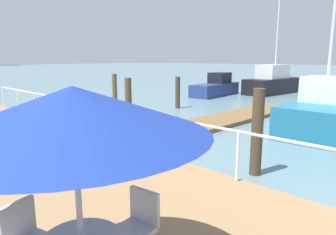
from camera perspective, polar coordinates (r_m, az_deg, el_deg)
name	(u,v)px	position (r m, az deg, el deg)	size (l,w,h in m)	color
ground_plane	(49,105)	(20.80, -21.39, 2.19)	(300.00, 300.00, 0.00)	slate
floating_dock	(218,121)	(14.07, 9.26, -0.69)	(12.82, 2.00, 0.18)	brown
boardwalk_railing	(142,120)	(8.23, -4.93, -0.56)	(0.06, 21.91, 1.08)	white
dock_piling_0	(257,132)	(7.87, 16.34, -2.70)	(0.29, 0.29, 2.19)	#473826
dock_piling_1	(178,93)	(18.04, 1.82, 4.70)	(0.28, 0.28, 1.87)	#473826
dock_piling_2	(115,95)	(15.67, -9.92, 4.13)	(0.25, 0.25, 2.16)	brown
dock_piling_3	(128,101)	(13.70, -7.43, 3.06)	(0.30, 0.30, 2.07)	brown
dock_piling_4	(323,94)	(20.51, 26.99, 3.89)	(0.32, 0.32, 1.60)	brown
moored_boat_0	(274,82)	(27.45, 19.18, 6.26)	(6.70, 2.54, 9.68)	black
moored_boat_1	(216,87)	(24.77, 8.96, 5.61)	(5.39, 2.22, 1.80)	navy
moored_boat_2	(325,112)	(13.50, 27.31, 0.92)	(5.10, 2.33, 8.96)	#1E6B8C
patio_umbrella	(73,111)	(2.91, -17.31, 1.24)	(2.56, 2.56, 2.25)	#B2B2B7
cafe_chair_0	(138,222)	(3.96, -5.57, -18.83)	(0.53, 0.50, 0.90)	#B7B7BC
cafe_chair_1	(26,235)	(4.04, -25.11, -19.31)	(0.56, 0.58, 0.90)	#B7B7BC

